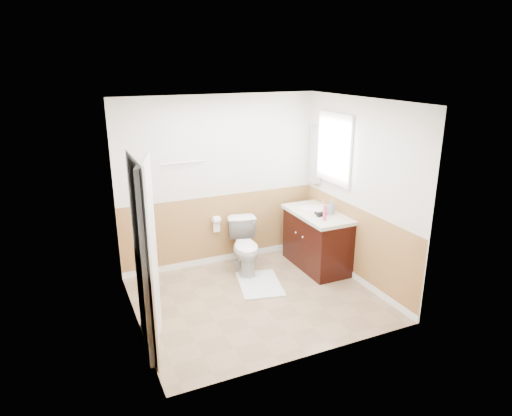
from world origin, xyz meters
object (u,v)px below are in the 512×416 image
soap_dispenser (331,207)px  lotion_bottle (325,213)px  toilet (245,247)px  vanity_cabinet (317,241)px  bath_mat (260,284)px

soap_dispenser → lotion_bottle: bearing=-139.4°
lotion_bottle → soap_dispenser: (0.22, 0.19, -0.00)m
toilet → lotion_bottle: (0.92, -0.63, 0.58)m
toilet → soap_dispenser: 1.35m
toilet → vanity_cabinet: 1.06m
toilet → bath_mat: size_ratio=0.94×
lotion_bottle → toilet: bearing=145.6°
lotion_bottle → soap_dispenser: bearing=40.6°
lotion_bottle → soap_dispenser: size_ratio=1.04×
bath_mat → lotion_bottle: 1.33m
bath_mat → toilet: bearing=90.0°
bath_mat → vanity_cabinet: 1.11m
lotion_bottle → soap_dispenser: lotion_bottle is taller
bath_mat → vanity_cabinet: size_ratio=0.73×
bath_mat → soap_dispenser: size_ratio=3.79×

